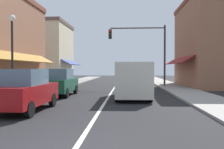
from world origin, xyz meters
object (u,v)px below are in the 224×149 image
(traffic_signal_mast_arm, at_px, (145,45))
(street_lamp_left_near, at_px, (12,43))
(parked_car_second_left, at_px, (59,82))
(van_in_lane, at_px, (133,79))
(parked_car_nearest_left, at_px, (24,90))

(traffic_signal_mast_arm, xyz_separation_m, street_lamp_left_near, (-8.10, -10.87, -0.88))
(parked_car_second_left, distance_m, van_in_lane, 4.91)
(parked_car_second_left, distance_m, traffic_signal_mast_arm, 10.80)
(van_in_lane, height_order, street_lamp_left_near, street_lamp_left_near)
(parked_car_nearest_left, bearing_deg, van_in_lane, 46.91)
(parked_car_nearest_left, xyz_separation_m, street_lamp_left_near, (-2.02, 3.30, 2.32))
(parked_car_second_left, xyz_separation_m, van_in_lane, (4.77, -1.12, 0.27))
(parked_car_nearest_left, bearing_deg, traffic_signal_mast_arm, 67.69)
(van_in_lane, distance_m, traffic_signal_mast_arm, 9.91)
(street_lamp_left_near, bearing_deg, traffic_signal_mast_arm, 53.30)
(street_lamp_left_near, bearing_deg, parked_car_nearest_left, -58.56)
(street_lamp_left_near, bearing_deg, van_in_lane, 12.79)
(parked_car_nearest_left, distance_m, traffic_signal_mast_arm, 15.75)
(parked_car_nearest_left, height_order, van_in_lane, van_in_lane)
(parked_car_nearest_left, height_order, street_lamp_left_near, street_lamp_left_near)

